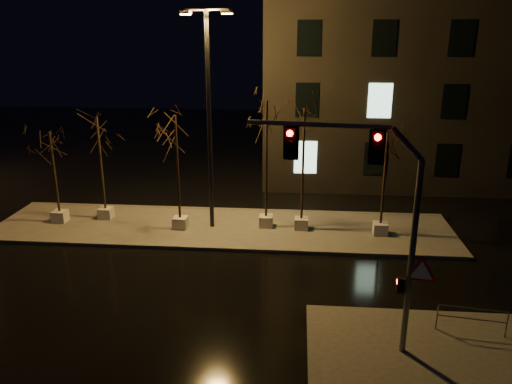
{
  "coord_description": "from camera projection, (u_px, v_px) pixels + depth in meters",
  "views": [
    {
      "loc": [
        3.56,
        -16.26,
        9.13
      ],
      "look_at": [
        1.87,
        3.32,
        2.8
      ],
      "focal_mm": 35.0,
      "sensor_mm": 36.0,
      "label": 1
    }
  ],
  "objects": [
    {
      "name": "tree_3",
      "position": [
        267.0,
        130.0,
        22.68
      ],
      "size": [
        1.8,
        1.8,
        6.22
      ],
      "color": "beige",
      "rests_on": "median"
    },
    {
      "name": "streetlight_main",
      "position": [
        209.0,
        108.0,
        22.41
      ],
      "size": [
        2.45,
        0.96,
        9.93
      ],
      "rotation": [
        0.0,
        0.0,
        -0.28
      ],
      "color": "black",
      "rests_on": "median"
    },
    {
      "name": "traffic_signal_mast",
      "position": [
        375.0,
        208.0,
        13.64
      ],
      "size": [
        5.41,
        0.93,
        6.67
      ],
      "rotation": [
        0.0,
        0.0,
        -0.15
      ],
      "color": "#5C5F64",
      "rests_on": "sidewalk_corner"
    },
    {
      "name": "tree_1",
      "position": [
        99.0,
        141.0,
        23.97
      ],
      "size": [
        1.8,
        1.8,
        5.24
      ],
      "color": "beige",
      "rests_on": "median"
    },
    {
      "name": "building",
      "position": [
        463.0,
        58.0,
        32.14
      ],
      "size": [
        25.0,
        12.0,
        15.0
      ],
      "primitive_type": "cube",
      "color": "black",
      "rests_on": "ground"
    },
    {
      "name": "ground",
      "position": [
        198.0,
        290.0,
        18.51
      ],
      "size": [
        90.0,
        90.0,
        0.0
      ],
      "primitive_type": "plane",
      "color": "black",
      "rests_on": "ground"
    },
    {
      "name": "tree_5",
      "position": [
        386.0,
        156.0,
        22.08
      ],
      "size": [
        1.8,
        1.8,
        4.9
      ],
      "color": "beige",
      "rests_on": "median"
    },
    {
      "name": "guard_rail_a",
      "position": [
        472.0,
        317.0,
        15.4
      ],
      "size": [
        2.06,
        0.33,
        0.89
      ],
      "rotation": [
        0.0,
        0.0,
        -0.14
      ],
      "color": "#5C5F64",
      "rests_on": "sidewalk_corner"
    },
    {
      "name": "sidewalk_corner",
      "position": [
        428.0,
        357.0,
        14.55
      ],
      "size": [
        7.0,
        5.0,
        0.15
      ],
      "primitive_type": "cube",
      "color": "#4D4A45",
      "rests_on": "ground"
    },
    {
      "name": "tree_2",
      "position": [
        176.0,
        141.0,
        22.66
      ],
      "size": [
        1.8,
        1.8,
        5.57
      ],
      "color": "beige",
      "rests_on": "median"
    },
    {
      "name": "median",
      "position": [
        222.0,
        228.0,
        24.18
      ],
      "size": [
        22.0,
        5.0,
        0.15
      ],
      "primitive_type": "cube",
      "color": "#4D4A45",
      "rests_on": "ground"
    },
    {
      "name": "tree_0",
      "position": [
        52.0,
        152.0,
        23.69
      ],
      "size": [
        1.8,
        1.8,
        4.63
      ],
      "color": "beige",
      "rests_on": "median"
    },
    {
      "name": "tree_4",
      "position": [
        304.0,
        136.0,
        22.46
      ],
      "size": [
        1.8,
        1.8,
        5.91
      ],
      "color": "beige",
      "rests_on": "median"
    }
  ]
}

